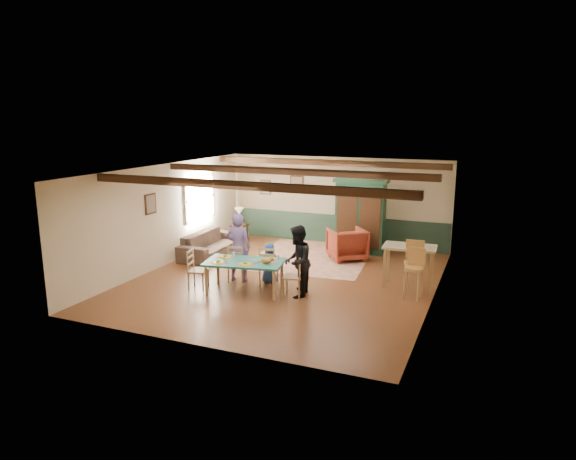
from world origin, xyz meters
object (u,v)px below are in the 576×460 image
at_px(dining_chair_end_right, 293,276).
at_px(end_table, 240,233).
at_px(dining_chair_end_left, 198,270).
at_px(armchair, 347,244).
at_px(sofa, 210,244).
at_px(counter_table, 409,267).
at_px(bar_stool_left, 413,268).
at_px(cat, 266,260).
at_px(dining_chair_far_right, 269,265).
at_px(armoire, 360,216).
at_px(bar_stool_right, 414,275).
at_px(person_child, 270,263).
at_px(dining_chair_far_left, 238,263).
at_px(dining_table, 245,277).
at_px(person_man, 238,247).
at_px(person_woman, 297,261).
at_px(table_lamp, 239,216).

relative_size(dining_chair_end_right, end_table, 1.60).
bearing_deg(dining_chair_end_left, armchair, -44.28).
bearing_deg(sofa, counter_table, -98.68).
bearing_deg(bar_stool_left, cat, -161.29).
relative_size(armchair, sofa, 0.42).
height_order(dining_chair_far_right, end_table, dining_chair_far_right).
height_order(armoire, counter_table, armoire).
bearing_deg(sofa, armoire, -65.23).
bearing_deg(bar_stool_right, counter_table, 114.20).
relative_size(person_child, armchair, 1.00).
bearing_deg(dining_chair_far_left, cat, 139.20).
height_order(armchair, bar_stool_left, bar_stool_left).
bearing_deg(dining_chair_far_right, armoire, -119.51).
distance_m(dining_table, person_man, 0.99).
height_order(dining_chair_far_left, armchair, dining_chair_far_left).
height_order(dining_chair_end_left, bar_stool_left, bar_stool_left).
distance_m(armoire, end_table, 3.94).
distance_m(cat, armoire, 4.52).
height_order(dining_chair_end_right, bar_stool_left, bar_stool_left).
relative_size(counter_table, bar_stool_left, 0.98).
xyz_separation_m(dining_table, dining_chair_far_right, (0.25, 0.76, 0.10)).
bearing_deg(bar_stool_left, armchair, 129.72).
distance_m(dining_table, person_woman, 1.29).
height_order(person_man, cat, person_man).
relative_size(table_lamp, bar_stool_right, 0.46).
distance_m(dining_table, armoire, 4.72).
xyz_separation_m(person_child, armchair, (1.15, 2.68, -0.04)).
distance_m(dining_chair_far_left, person_woman, 1.78).
height_order(armoire, bar_stool_left, armoire).
height_order(person_woman, end_table, person_woman).
relative_size(dining_chair_far_right, bar_stool_left, 0.76).
xyz_separation_m(armoire, armchair, (-0.13, -0.90, -0.64)).
distance_m(dining_chair_end_left, dining_chair_end_right, 2.23).
bearing_deg(person_woman, table_lamp, -148.81).
height_order(dining_chair_end_right, bar_stool_right, bar_stool_right).
xyz_separation_m(dining_table, bar_stool_left, (3.55, 1.30, 0.24)).
distance_m(dining_chair_end_right, counter_table, 2.77).
relative_size(dining_chair_end_left, dining_chair_end_right, 1.00).
bearing_deg(dining_table, dining_chair_end_right, 10.53).
xyz_separation_m(dining_chair_end_right, person_man, (-1.62, 0.49, 0.38)).
distance_m(dining_chair_far_left, sofa, 2.62).
height_order(dining_table, counter_table, counter_table).
bearing_deg(counter_table, end_table, 157.15).
bearing_deg(table_lamp, dining_chair_far_left, -62.81).
height_order(dining_chair_far_left, dining_chair_end_right, same).
relative_size(dining_chair_far_left, person_woman, 0.58).
xyz_separation_m(dining_table, armoire, (1.51, 4.41, 0.72)).
xyz_separation_m(person_man, end_table, (-1.82, 3.49, -0.55)).
bearing_deg(armchair, bar_stool_right, 94.69).
bearing_deg(person_child, table_lamp, -62.92).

